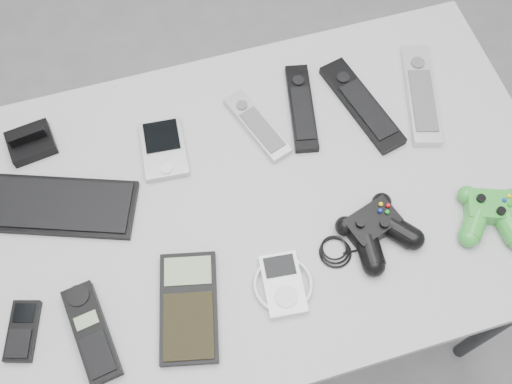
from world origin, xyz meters
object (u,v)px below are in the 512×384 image
object	(u,v)px
pda_keyboard	(61,206)
mobile_phone	(22,331)
desk	(269,209)
remote_black_a	(302,107)
remote_silver_a	(257,125)
remote_silver_b	(421,94)
mp3_player	(283,284)
calculator	(189,307)
pda	(164,149)
remote_black_b	(362,104)
cordless_handset	(91,332)
controller_green	(492,213)
controller_black	(377,229)

from	to	relation	value
pda_keyboard	mobile_phone	bearing A→B (deg)	-94.30
desk	remote_black_a	world-z (taller)	remote_black_a
remote_silver_a	remote_silver_b	bearing A→B (deg)	-22.81
mp3_player	remote_black_a	bearing A→B (deg)	72.84
remote_silver_a	calculator	world-z (taller)	same
pda	remote_silver_a	bearing A→B (deg)	5.17
desk	pda	world-z (taller)	pda
remote_silver_a	mobile_phone	distance (m)	0.57
pda_keyboard	remote_black_b	xyz separation A→B (m)	(0.61, 0.05, 0.00)
mobile_phone	mp3_player	bearing A→B (deg)	10.77
desk	pda	distance (m)	0.24
remote_silver_a	cordless_handset	world-z (taller)	cordless_handset
calculator	controller_green	world-z (taller)	controller_green
remote_black_b	mobile_phone	world-z (taller)	remote_black_b
pda_keyboard	remote_black_a	xyz separation A→B (m)	(0.50, 0.08, 0.00)
mobile_phone	mp3_player	distance (m)	0.45
pda_keyboard	mp3_player	xyz separation A→B (m)	(0.35, -0.26, 0.00)
remote_black_a	mp3_player	xyz separation A→B (m)	(-0.15, -0.34, -0.00)
controller_green	mobile_phone	bearing A→B (deg)	-161.57
remote_silver_a	controller_black	xyz separation A→B (m)	(0.14, -0.28, 0.01)
mobile_phone	controller_black	world-z (taller)	controller_black
remote_black_a	calculator	size ratio (longest dim) A/B	1.04
pda	remote_black_b	size ratio (longest dim) A/B	0.56
remote_black_a	controller_green	world-z (taller)	controller_green
pda_keyboard	mp3_player	distance (m)	0.44
remote_black_a	cordless_handset	xyz separation A→B (m)	(-0.48, -0.33, 0.00)
pda	remote_black_a	size ratio (longest dim) A/B	0.64
remote_silver_a	cordless_handset	distance (m)	0.50
remote_silver_b	calculator	world-z (taller)	remote_silver_b
desk	pda_keyboard	world-z (taller)	pda_keyboard
pda	remote_black_a	distance (m)	0.29
mobile_phone	cordless_handset	distance (m)	0.12
desk	pda_keyboard	xyz separation A→B (m)	(-0.38, 0.08, 0.07)
pda	remote_silver_b	xyz separation A→B (m)	(0.53, -0.02, 0.00)
remote_silver_b	controller_black	xyz separation A→B (m)	(-0.20, -0.26, 0.01)
pda	remote_black_a	world-z (taller)	same
remote_silver_b	controller_green	size ratio (longest dim) A/B	1.80
remote_black_b	mp3_player	xyz separation A→B (m)	(-0.26, -0.31, -0.00)
remote_silver_a	remote_black_a	size ratio (longest dim) A/B	0.87
controller_black	calculator	bearing A→B (deg)	169.11
remote_silver_b	mobile_phone	bearing A→B (deg)	-146.43
mp3_player	remote_silver_a	bearing A→B (deg)	87.59
desk	mp3_player	xyz separation A→B (m)	(-0.03, -0.18, 0.07)
remote_black_a	remote_silver_b	world-z (taller)	remote_silver_b
remote_black_a	mp3_player	size ratio (longest dim) A/B	1.80
controller_green	remote_silver_a	bearing A→B (deg)	159.41
pda_keyboard	controller_black	bearing A→B (deg)	-1.64
cordless_handset	desk	bearing A→B (deg)	16.31
desk	remote_silver_b	distance (m)	0.39
cordless_handset	controller_black	bearing A→B (deg)	-4.21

